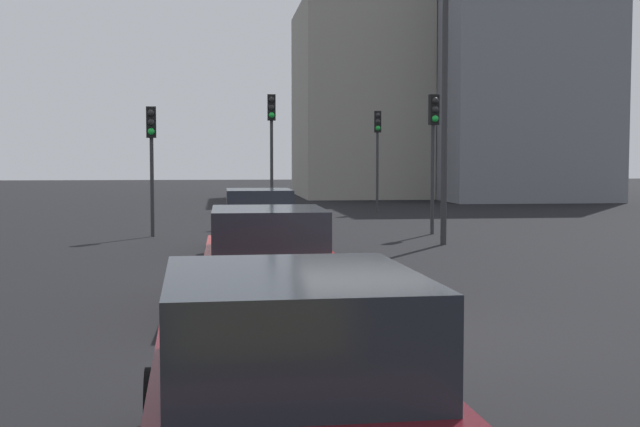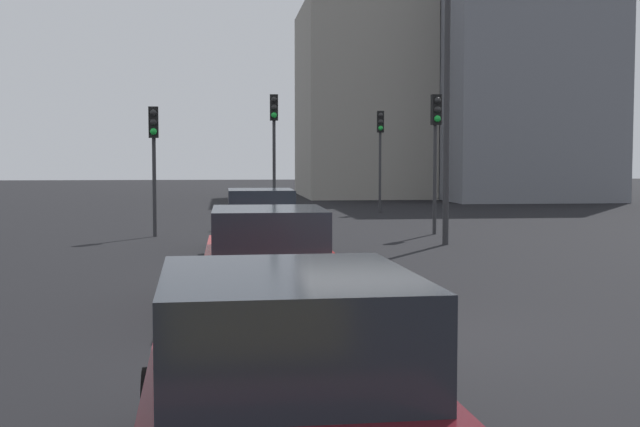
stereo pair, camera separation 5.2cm
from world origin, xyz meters
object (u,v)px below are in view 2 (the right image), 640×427
object	(u,v)px
traffic_light_far_left	(380,140)
traffic_light_far_right	(274,131)
traffic_light_near_right	(154,143)
traffic_light_near_left	(436,134)
car_silver_right_lead	(260,222)
street_lamp_kerbside	(447,70)
car_maroon_right_third	(285,398)
car_red_right_second	(268,261)

from	to	relation	value
traffic_light_far_left	traffic_light_far_right	bearing A→B (deg)	-36.90
traffic_light_near_right	traffic_light_near_left	bearing A→B (deg)	86.19
car_silver_right_lead	street_lamp_kerbside	distance (m)	6.42
car_maroon_right_third	street_lamp_kerbside	bearing A→B (deg)	-20.27
traffic_light_near_right	street_lamp_kerbside	size ratio (longest dim) A/B	0.48
car_red_right_second	traffic_light_near_left	xyz separation A→B (m)	(12.13, -5.65, 2.26)
car_silver_right_lead	traffic_light_far_right	world-z (taller)	traffic_light_far_right
car_red_right_second	traffic_light_far_left	size ratio (longest dim) A/B	1.10
traffic_light_far_left	car_red_right_second	bearing A→B (deg)	-11.18
car_red_right_second	traffic_light_near_left	distance (m)	13.57
car_red_right_second	traffic_light_near_left	bearing A→B (deg)	-24.65
car_silver_right_lead	car_maroon_right_third	world-z (taller)	car_maroon_right_third
car_silver_right_lead	traffic_light_far_left	xyz separation A→B (m)	(14.65, -5.67, 2.32)
car_red_right_second	car_maroon_right_third	xyz separation A→B (m)	(-7.36, 0.28, 0.01)
traffic_light_near_left	car_maroon_right_third	bearing A→B (deg)	-24.33
car_maroon_right_third	traffic_light_near_right	distance (m)	19.90
car_red_right_second	traffic_light_far_right	distance (m)	17.04
car_red_right_second	street_lamp_kerbside	size ratio (longest dim) A/B	0.60
car_maroon_right_third	street_lamp_kerbside	size ratio (longest dim) A/B	0.57
street_lamp_kerbside	traffic_light_near_right	bearing A→B (deg)	68.21
traffic_light_far_left	traffic_light_far_right	distance (m)	7.41
traffic_light_near_right	traffic_light_far_right	distance (m)	5.91
traffic_light_near_left	traffic_light_far_left	xyz separation A→B (m)	(10.33, -0.24, 0.06)
car_silver_right_lead	car_red_right_second	bearing A→B (deg)	178.15
car_silver_right_lead	car_red_right_second	world-z (taller)	car_red_right_second
traffic_light_far_right	traffic_light_near_left	bearing A→B (deg)	46.17
car_maroon_right_third	traffic_light_far_right	world-z (taller)	traffic_light_far_right
traffic_light_near_left	street_lamp_kerbside	world-z (taller)	street_lamp_kerbside
car_silver_right_lead	traffic_light_far_right	size ratio (longest dim) A/B	1.00
car_red_right_second	street_lamp_kerbside	distance (m)	11.20
traffic_light_near_left	traffic_light_near_right	world-z (taller)	traffic_light_near_left
traffic_light_near_left	car_silver_right_lead	bearing A→B (deg)	-58.92
traffic_light_far_left	street_lamp_kerbside	xyz separation A→B (m)	(-13.31, 0.72, 1.54)
traffic_light_far_left	street_lamp_kerbside	bearing A→B (deg)	0.44
car_red_right_second	car_maroon_right_third	distance (m)	7.37
traffic_light_near_right	car_red_right_second	bearing A→B (deg)	9.55
car_maroon_right_third	traffic_light_near_right	bearing A→B (deg)	4.93
traffic_light_near_left	street_lamp_kerbside	size ratio (longest dim) A/B	0.53
traffic_light_far_right	traffic_light_near_right	bearing A→B (deg)	-37.68
street_lamp_kerbside	traffic_light_far_right	bearing A→B (deg)	28.05
car_red_right_second	car_maroon_right_third	size ratio (longest dim) A/B	1.05
traffic_light_far_left	traffic_light_far_right	size ratio (longest dim) A/B	0.95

